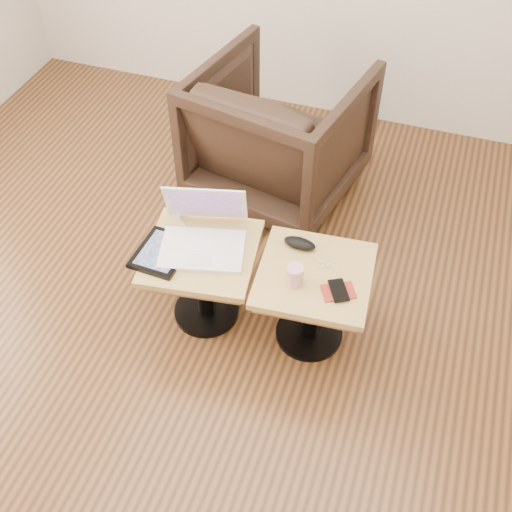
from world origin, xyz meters
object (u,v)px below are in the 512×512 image
(side_table_right, at_px, (313,290))
(laptop, at_px, (203,235))
(armchair, at_px, (279,133))
(side_table_left, at_px, (203,267))
(striped_cup, at_px, (295,276))

(side_table_right, bearing_deg, laptop, 173.37)
(side_table_right, relative_size, armchair, 0.61)
(side_table_right, bearing_deg, armchair, 110.73)
(side_table_right, xyz_separation_m, laptop, (-0.52, 0.02, 0.16))
(side_table_right, relative_size, laptop, 1.19)
(side_table_left, distance_m, armchair, 1.03)
(striped_cup, relative_size, armchair, 0.11)
(striped_cup, distance_m, armchair, 1.15)
(side_table_left, height_order, striped_cup, striped_cup)
(side_table_left, xyz_separation_m, side_table_right, (0.52, 0.03, 0.00))
(laptop, height_order, striped_cup, laptop)
(side_table_left, relative_size, striped_cup, 5.86)
(armchair, bearing_deg, laptop, 98.75)
(laptop, xyz_separation_m, armchair, (0.05, 0.97, -0.10))
(side_table_left, distance_m, laptop, 0.17)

